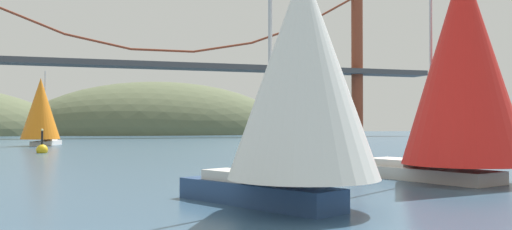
{
  "coord_description": "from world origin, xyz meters",
  "views": [
    {
      "loc": [
        -16.7,
        -24.29,
        2.79
      ],
      "look_at": [
        0.0,
        28.15,
        3.76
      ],
      "focal_mm": 38.38,
      "sensor_mm": 36.0,
      "label": 1
    }
  ],
  "objects_px": {
    "channel_buoy": "(42,149)",
    "sailboat_orange_sail": "(41,110)",
    "sailboat_red_spinnaker": "(461,67)",
    "sailboat_crimson_sail": "(296,105)",
    "sailboat_white_mainsail": "(300,78)"
  },
  "relations": [
    {
      "from": "sailboat_orange_sail",
      "to": "channel_buoy",
      "type": "distance_m",
      "value": 19.61
    },
    {
      "from": "sailboat_crimson_sail",
      "to": "sailboat_white_mainsail",
      "type": "xyz_separation_m",
      "value": [
        -10.03,
        -25.46,
        -0.11
      ]
    },
    {
      "from": "sailboat_crimson_sail",
      "to": "sailboat_red_spinnaker",
      "type": "relative_size",
      "value": 0.79
    },
    {
      "from": "sailboat_white_mainsail",
      "to": "channel_buoy",
      "type": "bearing_deg",
      "value": 104.24
    },
    {
      "from": "sailboat_white_mainsail",
      "to": "sailboat_orange_sail",
      "type": "height_order",
      "value": "sailboat_orange_sail"
    },
    {
      "from": "channel_buoy",
      "to": "sailboat_red_spinnaker",
      "type": "bearing_deg",
      "value": -59.67
    },
    {
      "from": "sailboat_red_spinnaker",
      "to": "channel_buoy",
      "type": "distance_m",
      "value": 41.7
    },
    {
      "from": "sailboat_crimson_sail",
      "to": "channel_buoy",
      "type": "distance_m",
      "value": 26.08
    },
    {
      "from": "sailboat_orange_sail",
      "to": "sailboat_crimson_sail",
      "type": "bearing_deg",
      "value": -57.79
    },
    {
      "from": "sailboat_crimson_sail",
      "to": "sailboat_red_spinnaker",
      "type": "distance_m",
      "value": 20.09
    },
    {
      "from": "sailboat_orange_sail",
      "to": "sailboat_white_mainsail",
      "type": "bearing_deg",
      "value": -78.86
    },
    {
      "from": "sailboat_crimson_sail",
      "to": "channel_buoy",
      "type": "height_order",
      "value": "sailboat_crimson_sail"
    },
    {
      "from": "sailboat_crimson_sail",
      "to": "sailboat_orange_sail",
      "type": "bearing_deg",
      "value": 122.21
    },
    {
      "from": "sailboat_crimson_sail",
      "to": "channel_buoy",
      "type": "relative_size",
      "value": 3.6
    },
    {
      "from": "channel_buoy",
      "to": "sailboat_orange_sail",
      "type": "bearing_deg",
      "value": 94.25
    }
  ]
}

